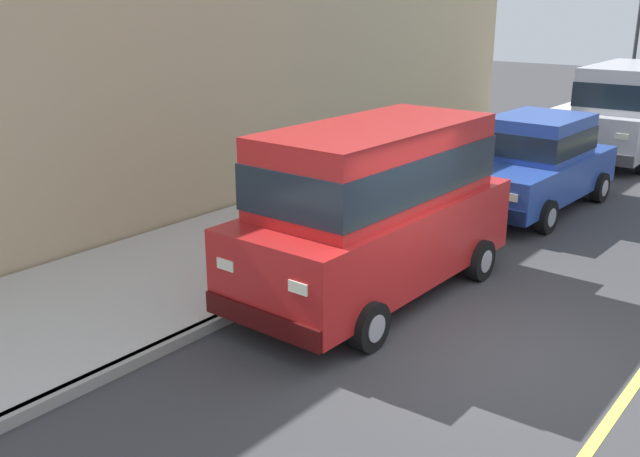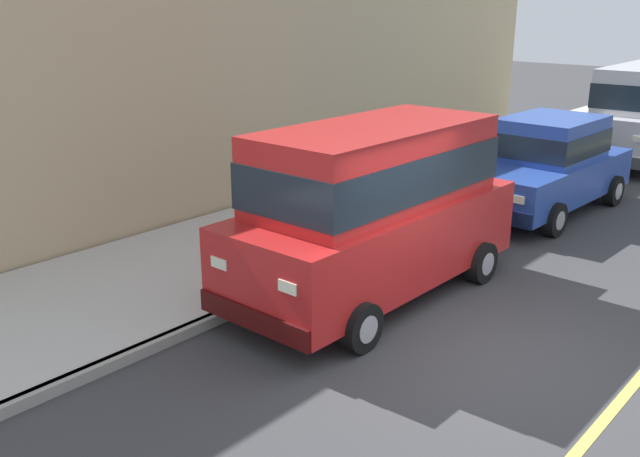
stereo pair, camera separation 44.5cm
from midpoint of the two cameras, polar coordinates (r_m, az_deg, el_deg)
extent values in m
plane|color=#38383A|center=(9.11, 12.48, -9.61)|extent=(80.00, 80.00, 0.00)
cube|color=gray|center=(10.68, -3.08, -4.53)|extent=(0.16, 64.00, 0.14)
cube|color=#B7B5AD|center=(11.87, -9.64, -2.41)|extent=(3.60, 64.00, 0.14)
cube|color=#E0D64C|center=(8.65, 22.22, -12.17)|extent=(0.12, 57.60, 0.01)
cube|color=red|center=(10.23, 3.22, -0.78)|extent=(1.94, 4.82, 1.10)
cube|color=red|center=(9.93, 3.33, 5.24)|extent=(1.70, 3.81, 1.10)
cube|color=#19232D|center=(9.95, 3.32, 4.78)|extent=(1.74, 3.85, 0.61)
cube|color=#400A0A|center=(8.71, -5.95, -7.23)|extent=(1.86, 0.22, 0.28)
cube|color=#400A0A|center=(12.26, 9.60, 0.18)|extent=(1.86, 0.22, 0.28)
cylinder|color=black|center=(8.81, 2.53, -7.86)|extent=(0.23, 0.64, 0.64)
cylinder|color=#9E9EA3|center=(8.81, 2.53, -7.86)|extent=(0.24, 0.35, 0.35)
cylinder|color=black|center=(9.94, -6.36, -4.83)|extent=(0.23, 0.64, 0.64)
cylinder|color=#9E9EA3|center=(9.94, -6.36, -4.83)|extent=(0.24, 0.35, 0.35)
cylinder|color=black|center=(11.16, 11.62, -2.50)|extent=(0.23, 0.64, 0.64)
cylinder|color=#9E9EA3|center=(11.16, 11.62, -2.50)|extent=(0.24, 0.35, 0.35)
cylinder|color=black|center=(12.08, 3.63, -0.57)|extent=(0.23, 0.64, 0.64)
cylinder|color=#9E9EA3|center=(12.08, 3.63, -0.57)|extent=(0.24, 0.35, 0.35)
cube|color=#EAEACC|center=(8.09, -3.23, -4.75)|extent=(0.28, 0.08, 0.14)
cube|color=#EAEACC|center=(8.87, -8.92, -2.86)|extent=(0.28, 0.08, 0.14)
cube|color=#28479E|center=(15.17, 16.01, 4.12)|extent=(1.94, 4.55, 0.76)
cube|color=#28479E|center=(15.10, 16.43, 7.13)|extent=(1.65, 2.15, 0.84)
cube|color=#19232D|center=(15.11, 16.41, 6.90)|extent=(1.69, 2.19, 0.46)
cube|color=#0E1837|center=(13.31, 11.96, 1.47)|extent=(1.77, 0.26, 0.28)
cube|color=#0E1837|center=(17.21, 19.01, 4.61)|extent=(1.77, 0.26, 0.28)
cylinder|color=black|center=(13.68, 16.85, 0.92)|extent=(0.24, 0.65, 0.64)
cylinder|color=#9E9EA3|center=(13.68, 16.85, 0.92)|extent=(0.25, 0.36, 0.35)
cylinder|color=black|center=(14.44, 10.33, 2.29)|extent=(0.24, 0.65, 0.64)
cylinder|color=#9E9EA3|center=(14.44, 10.33, 2.29)|extent=(0.25, 0.36, 0.35)
cylinder|color=black|center=(16.21, 20.85, 3.11)|extent=(0.24, 0.65, 0.64)
cylinder|color=#9E9EA3|center=(16.21, 20.85, 3.11)|extent=(0.25, 0.36, 0.35)
cylinder|color=black|center=(16.85, 15.11, 4.21)|extent=(0.24, 0.65, 0.64)
cylinder|color=#9E9EA3|center=(16.85, 15.11, 4.21)|extent=(0.25, 0.36, 0.35)
cube|color=#EAEACC|center=(12.95, 14.17, 2.48)|extent=(0.28, 0.09, 0.14)
cube|color=#EAEACC|center=(13.45, 9.91, 3.33)|extent=(0.28, 0.09, 0.14)
cube|color=#BCBCC1|center=(20.79, 22.63, 7.53)|extent=(2.01, 4.84, 1.10)
cube|color=#BCBCC1|center=(20.65, 23.00, 10.53)|extent=(1.76, 3.84, 1.10)
cube|color=#19232D|center=(20.66, 22.97, 10.30)|extent=(1.80, 3.88, 0.61)
cube|color=#424243|center=(18.63, 20.57, 5.41)|extent=(1.87, 0.24, 0.28)
cylinder|color=black|center=(19.74, 18.64, 5.85)|extent=(0.23, 0.64, 0.64)
cylinder|color=#9E9EA3|center=(19.74, 18.64, 5.85)|extent=(0.25, 0.36, 0.35)
cylinder|color=black|center=(22.54, 21.13, 7.00)|extent=(0.23, 0.64, 0.64)
cylinder|color=#9E9EA3|center=(22.54, 21.13, 7.00)|extent=(0.25, 0.36, 0.35)
cube|color=#EAEACC|center=(18.35, 22.50, 6.84)|extent=(0.28, 0.09, 0.14)
cube|color=#EAEACC|center=(18.67, 19.01, 7.40)|extent=(0.28, 0.09, 0.14)
ellipsoid|color=white|center=(11.64, -6.99, -0.86)|extent=(0.47, 0.28, 0.20)
cylinder|color=white|center=(11.68, -6.24, -1.76)|extent=(0.05, 0.05, 0.18)
cylinder|color=white|center=(11.59, -6.56, -1.94)|extent=(0.05, 0.05, 0.18)
cylinder|color=white|center=(11.83, -7.35, -1.55)|extent=(0.05, 0.05, 0.18)
cylinder|color=white|center=(11.73, -7.67, -1.73)|extent=(0.05, 0.05, 0.18)
sphere|color=white|center=(11.46, -5.80, -0.65)|extent=(0.17, 0.17, 0.17)
ellipsoid|color=gray|center=(11.42, -5.42, -0.81)|extent=(0.12, 0.09, 0.06)
cone|color=white|center=(11.48, -5.72, -0.17)|extent=(0.06, 0.06, 0.07)
cone|color=white|center=(11.40, -5.99, -0.31)|extent=(0.06, 0.06, 0.07)
cylinder|color=white|center=(11.77, -8.06, -0.40)|extent=(0.12, 0.06, 0.13)
cylinder|color=gold|center=(12.71, 2.66, -0.30)|extent=(0.24, 0.24, 0.06)
cylinder|color=gold|center=(12.62, 2.67, 1.01)|extent=(0.17, 0.17, 0.55)
sphere|color=gold|center=(12.53, 2.70, 2.39)|extent=(0.15, 0.15, 0.15)
cylinder|color=gold|center=(12.68, 2.24, 1.23)|extent=(0.10, 0.07, 0.07)
cylinder|color=gold|center=(12.54, 3.12, 1.03)|extent=(0.10, 0.07, 0.07)
cylinder|color=#2D2D33|center=(26.26, 23.47, 12.38)|extent=(0.12, 0.12, 4.20)
cube|color=tan|center=(15.65, -3.97, 12.19)|extent=(0.50, 20.00, 5.17)
camera|label=1|loc=(0.22, -91.19, -0.39)|focal=39.78mm
camera|label=2|loc=(0.22, 88.81, 0.39)|focal=39.78mm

